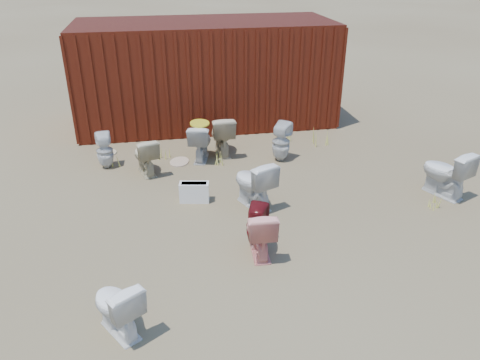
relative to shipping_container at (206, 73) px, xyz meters
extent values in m
plane|color=brown|center=(0.00, -5.20, -1.20)|extent=(100.00, 100.00, 0.00)
cube|color=#45100B|center=(0.00, 0.00, 0.00)|extent=(6.00, 2.40, 2.40)
imported|color=white|center=(-1.84, -7.07, -0.84)|extent=(0.72, 0.81, 0.72)
imported|color=pink|center=(0.05, -5.87, -0.83)|extent=(0.46, 0.75, 0.74)
imported|color=silver|center=(0.25, -4.50, -0.78)|extent=(0.76, 0.94, 0.84)
imported|color=#5D1014|center=(0.05, -5.68, -0.86)|extent=(0.41, 0.41, 0.67)
imported|color=silver|center=(3.60, -4.72, -0.77)|extent=(0.78, 0.96, 0.86)
imported|color=silver|center=(-2.30, -2.48, -0.84)|extent=(0.37, 0.37, 0.71)
imported|color=#C0B38C|center=(-1.53, -2.89, -0.83)|extent=(0.60, 0.81, 0.73)
imported|color=#C9B993|center=(0.05, -2.21, -0.78)|extent=(0.49, 0.84, 0.85)
imported|color=silver|center=(-0.42, -2.42, -0.82)|extent=(0.60, 0.84, 0.77)
imported|color=silver|center=(1.18, -2.76, -0.80)|extent=(0.52, 0.52, 0.81)
ellipsoid|color=gold|center=(-0.42, -2.42, -0.42)|extent=(0.39, 0.49, 0.02)
cube|color=white|center=(-0.72, -4.18, -1.02)|extent=(0.53, 0.29, 0.35)
ellipsoid|color=tan|center=(-0.87, -2.50, -1.19)|extent=(0.52, 0.59, 0.02)
ellipsoid|color=#C4B48E|center=(-2.36, -1.71, -1.19)|extent=(0.59, 0.58, 0.02)
cone|color=#C1BE4D|center=(-2.22, -2.37, -1.07)|extent=(0.36, 0.36, 0.26)
cone|color=#C1BE4D|center=(0.02, -2.66, -1.08)|extent=(0.32, 0.32, 0.25)
cone|color=#C1BE4D|center=(2.30, -2.03, -1.03)|extent=(0.36, 0.36, 0.35)
cone|color=#C1BE4D|center=(-1.19, -2.19, -1.06)|extent=(0.30, 0.30, 0.29)
cone|color=#C1BE4D|center=(1.55, -1.70, -1.05)|extent=(0.34, 0.34, 0.29)
cone|color=#C1BE4D|center=(3.25, -5.08, -1.10)|extent=(0.28, 0.28, 0.21)
camera|label=1|loc=(-1.22, -11.25, 2.72)|focal=35.00mm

